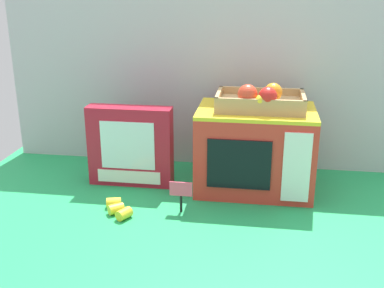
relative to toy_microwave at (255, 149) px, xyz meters
name	(u,v)px	position (x,y,z in m)	size (l,w,h in m)	color
ground_plane	(212,191)	(-0.14, -0.05, -0.14)	(1.70, 1.70, 0.00)	#219E54
display_back_panel	(221,77)	(-0.14, 0.22, 0.20)	(1.61, 0.03, 0.68)	#B7BABF
toy_microwave	(255,149)	(0.00, 0.00, 0.00)	(0.38, 0.27, 0.28)	red
food_groups_crate	(261,101)	(0.01, -0.01, 0.17)	(0.28, 0.19, 0.09)	tan
cookie_set_box	(130,146)	(-0.42, -0.02, 0.00)	(0.29, 0.07, 0.28)	#B2192D
price_sign	(181,192)	(-0.22, -0.22, -0.07)	(0.07, 0.01, 0.10)	black
loose_toy_banana	(118,208)	(-0.41, -0.25, -0.12)	(0.10, 0.12, 0.03)	yellow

